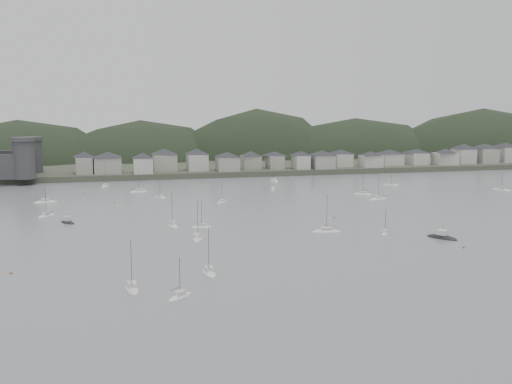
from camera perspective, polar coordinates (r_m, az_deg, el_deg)
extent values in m
plane|color=slate|center=(131.66, 8.11, -7.13)|extent=(900.00, 900.00, 0.00)
cube|color=#383D2D|center=(416.48, -7.47, 3.59)|extent=(900.00, 250.00, 3.00)
ellipsoid|color=black|center=(396.69, -23.14, 1.07)|extent=(138.98, 92.48, 81.13)
ellipsoid|color=black|center=(393.04, -11.74, 1.53)|extent=(132.08, 90.41, 79.74)
ellipsoid|color=black|center=(405.45, 0.06, 1.52)|extent=(133.88, 88.37, 101.41)
ellipsoid|color=black|center=(425.34, 10.12, 2.02)|extent=(165.81, 81.78, 82.55)
ellipsoid|color=black|center=(478.57, 22.16, 1.92)|extent=(177.60, 96.61, 102.57)
cylinder|color=#37373A|center=(287.47, -22.87, 3.06)|extent=(10.00, 10.00, 18.00)
cylinder|color=#37373A|center=(315.13, -22.11, 3.40)|extent=(10.00, 10.00, 17.00)
cube|color=#37373A|center=(301.51, -22.44, 2.72)|extent=(3.50, 30.00, 12.00)
cube|color=gray|center=(300.94, -17.28, 2.63)|extent=(8.34, 12.91, 8.59)
pyramid|color=#2A2A2F|center=(300.47, -17.33, 3.73)|extent=(15.78, 15.78, 3.01)
cube|color=gray|center=(299.91, -15.05, 2.68)|extent=(13.68, 13.35, 8.36)
pyramid|color=#2A2A2F|center=(299.44, -15.09, 3.76)|extent=(20.07, 20.07, 2.93)
cube|color=#ADABA2|center=(294.90, -11.61, 2.68)|extent=(9.78, 10.20, 8.08)
pyramid|color=#2A2A2F|center=(294.44, -11.65, 3.73)|extent=(14.83, 14.83, 2.83)
cube|color=gray|center=(305.19, -9.44, 3.01)|extent=(12.59, 13.33, 9.09)
pyramid|color=#2A2A2F|center=(304.71, -9.47, 4.16)|extent=(19.24, 19.24, 3.18)
cube|color=#ADABA2|center=(305.66, -6.09, 3.07)|extent=(10.74, 12.17, 8.87)
pyramid|color=#2A2A2F|center=(305.18, -6.11, 4.18)|extent=(17.01, 17.01, 3.10)
cube|color=gray|center=(301.88, -2.96, 2.92)|extent=(11.63, 12.09, 7.69)
pyramid|color=#2A2A2F|center=(301.45, -2.97, 3.91)|extent=(17.61, 17.61, 2.69)
cube|color=gray|center=(313.62, -0.52, 3.11)|extent=(10.37, 9.35, 7.44)
pyramid|color=#2A2A2F|center=(313.21, -0.52, 4.03)|extent=(14.65, 14.65, 2.60)
cube|color=gray|center=(314.76, 1.95, 3.10)|extent=(8.24, 12.20, 7.22)
pyramid|color=#2A2A2F|center=(314.36, 1.96, 3.99)|extent=(15.17, 15.17, 2.53)
cube|color=#ADABA2|center=(313.93, 4.66, 3.09)|extent=(8.06, 10.91, 7.46)
pyramid|color=#2A2A2F|center=(313.52, 4.67, 4.01)|extent=(14.08, 14.08, 2.61)
cube|color=gray|center=(316.72, 6.86, 3.12)|extent=(11.73, 11.78, 7.66)
pyramid|color=#2A2A2F|center=(316.31, 6.87, 4.06)|extent=(17.46, 17.46, 2.68)
cube|color=#ADABA2|center=(331.75, 8.80, 3.28)|extent=(10.19, 13.02, 7.33)
pyramid|color=#2A2A2F|center=(331.37, 8.82, 4.14)|extent=(17.23, 17.23, 2.57)
cube|color=#ADABA2|center=(329.92, 11.79, 3.14)|extent=(11.70, 9.81, 6.88)
pyramid|color=#2A2A2F|center=(329.56, 11.81, 3.95)|extent=(15.97, 15.97, 2.41)
cube|color=#ADABA2|center=(345.39, 13.66, 3.31)|extent=(12.83, 12.48, 7.00)
pyramid|color=#2A2A2F|center=(345.04, 13.69, 4.09)|extent=(18.79, 18.79, 2.45)
cube|color=#ADABA2|center=(354.76, 16.25, 3.34)|extent=(11.07, 13.50, 6.97)
pyramid|color=#2A2A2F|center=(354.42, 16.28, 4.10)|extent=(18.25, 18.25, 2.44)
cube|color=#ADABA2|center=(356.27, 19.00, 3.27)|extent=(13.75, 9.12, 7.34)
pyramid|color=#2A2A2F|center=(355.92, 19.04, 4.06)|extent=(16.97, 16.97, 2.57)
cube|color=#ADABA2|center=(370.80, 20.67, 3.50)|extent=(11.37, 11.57, 9.05)
pyramid|color=#2A2A2F|center=(370.40, 20.72, 4.44)|extent=(17.03, 17.03, 3.17)
cube|color=gray|center=(379.02, 22.58, 3.49)|extent=(12.07, 13.43, 9.09)
pyramid|color=#2A2A2F|center=(378.63, 22.64, 4.42)|extent=(18.93, 18.93, 3.18)
cube|color=#ADABA2|center=(391.43, 24.38, 3.54)|extent=(10.79, 13.31, 9.35)
pyramid|color=#2A2A2F|center=(391.05, 24.43, 4.46)|extent=(17.89, 17.89, 3.27)
ellipsoid|color=silver|center=(229.90, -9.89, -0.56)|extent=(5.92, 7.45, 1.47)
cube|color=silver|center=(229.75, -9.90, -0.31)|extent=(2.74, 3.03, 0.70)
cylinder|color=#3F3F42|center=(229.23, -9.92, 0.61)|extent=(0.12, 0.12, 9.17)
cylinder|color=#3F3F42|center=(228.52, -10.06, -0.22)|extent=(1.86, 2.84, 0.10)
ellipsoid|color=silver|center=(107.07, -7.85, -10.72)|extent=(5.84, 5.43, 1.21)
cube|color=silver|center=(106.78, -7.86, -10.26)|extent=(2.47, 2.39, 0.70)
cylinder|color=#3F3F42|center=(105.86, -7.89, -8.71)|extent=(0.12, 0.12, 7.57)
cylinder|color=#3F3F42|center=(107.20, -8.35, -9.89)|extent=(2.12, 1.86, 0.10)
ellipsoid|color=silver|center=(246.96, -12.04, -0.02)|extent=(8.43, 4.05, 1.62)
cube|color=silver|center=(246.80, -12.05, 0.24)|extent=(3.11, 2.28, 0.70)
cylinder|color=#3F3F42|center=(246.28, -12.08, 1.18)|extent=(0.12, 0.12, 10.11)
cylinder|color=#3F3F42|center=(246.95, -12.39, 0.36)|extent=(3.59, 0.78, 0.10)
ellipsoid|color=silver|center=(163.55, 13.21, -4.22)|extent=(4.81, 5.51, 1.12)
cube|color=silver|center=(163.37, 13.22, -3.92)|extent=(2.16, 2.29, 0.70)
cylinder|color=#3F3F42|center=(162.82, 13.25, -2.97)|extent=(0.12, 0.12, 6.97)
cylinder|color=#3F3F42|center=(162.85, 13.55, -3.78)|extent=(1.61, 2.05, 0.10)
ellipsoid|color=silver|center=(121.51, -4.90, -8.36)|extent=(3.18, 8.01, 1.56)
cube|color=silver|center=(121.20, -4.91, -7.87)|extent=(1.95, 2.88, 0.70)
cylinder|color=#3F3F42|center=(120.17, -4.93, -6.06)|extent=(0.12, 0.12, 9.78)
cylinder|color=#3F3F42|center=(119.70, -4.86, -7.80)|extent=(0.41, 3.52, 0.10)
ellipsoid|color=silver|center=(168.48, -5.65, -3.67)|extent=(6.65, 2.67, 1.30)
cube|color=silver|center=(168.29, -5.65, -3.36)|extent=(2.39, 1.63, 0.70)
cylinder|color=#3F3F42|center=(167.67, -5.67, -2.27)|extent=(0.12, 0.12, 8.10)
cylinder|color=#3F3F42|center=(167.91, -6.04, -3.20)|extent=(2.91, 0.37, 0.10)
ellipsoid|color=silver|center=(198.41, -20.86, -2.37)|extent=(6.60, 7.63, 1.54)
cube|color=silver|center=(198.22, -20.88, -2.07)|extent=(2.97, 3.17, 0.70)
cylinder|color=#3F3F42|center=(197.60, -20.94, -0.96)|extent=(0.12, 0.12, 9.62)
cylinder|color=#3F3F42|center=(196.95, -20.68, -1.96)|extent=(2.16, 2.83, 0.10)
ellipsoid|color=silver|center=(269.58, -15.31, 0.55)|extent=(5.05, 8.23, 1.57)
cube|color=silver|center=(269.44, -15.32, 0.78)|extent=(2.56, 3.17, 0.70)
cylinder|color=#3F3F42|center=(268.98, -15.35, 1.62)|extent=(0.12, 0.12, 9.81)
cylinder|color=#3F3F42|center=(268.05, -15.22, 0.87)|extent=(1.31, 3.35, 0.10)
ellipsoid|color=silver|center=(280.35, 1.86, 1.13)|extent=(4.03, 8.92, 1.72)
cube|color=silver|center=(280.21, 1.87, 1.36)|extent=(2.33, 3.26, 0.70)
cylinder|color=#3F3F42|center=(279.72, 1.87, 2.25)|extent=(0.12, 0.12, 10.75)
cylinder|color=#3F3F42|center=(281.67, 1.83, 1.51)|extent=(0.69, 3.84, 0.10)
ellipsoid|color=silver|center=(113.20, -12.70, -9.79)|extent=(3.44, 8.02, 1.55)
cube|color=silver|center=(112.87, -12.72, -9.27)|extent=(2.04, 2.91, 0.70)
cylinder|color=#3F3F42|center=(111.77, -12.78, -7.35)|extent=(0.12, 0.12, 9.72)
cylinder|color=#3F3F42|center=(111.38, -12.79, -9.22)|extent=(0.54, 3.48, 0.10)
ellipsoid|color=silver|center=(214.76, -3.53, -1.07)|extent=(5.89, 5.81, 1.25)
cube|color=silver|center=(214.62, -3.53, -0.82)|extent=(2.53, 2.52, 0.70)
cylinder|color=#3F3F42|center=(214.15, -3.54, 0.01)|extent=(0.12, 0.12, 7.84)
cylinder|color=#3F3F42|center=(215.15, -3.79, -0.66)|extent=(2.09, 2.04, 0.10)
ellipsoid|color=silver|center=(226.67, 12.54, -0.76)|extent=(9.14, 4.75, 1.75)
cube|color=silver|center=(226.50, 12.55, -0.47)|extent=(3.42, 2.58, 0.70)
cylinder|color=#3F3F42|center=(225.88, 12.58, 0.65)|extent=(0.12, 0.12, 10.91)
cylinder|color=#3F3F42|center=(226.78, 12.94, -0.33)|extent=(3.84, 1.01, 0.10)
ellipsoid|color=silver|center=(162.56, 7.31, -4.14)|extent=(9.22, 4.83, 1.76)
cube|color=silver|center=(162.31, 7.32, -3.73)|extent=(3.45, 2.62, 0.70)
cylinder|color=#3F3F42|center=(161.45, 7.35, -2.18)|extent=(0.12, 0.12, 11.00)
cylinder|color=#3F3F42|center=(163.11, 7.78, -3.49)|extent=(3.87, 1.04, 0.10)
ellipsoid|color=silver|center=(272.65, 13.81, 0.69)|extent=(7.48, 7.69, 1.63)
cube|color=silver|center=(272.51, 13.82, 0.92)|extent=(3.25, 3.29, 0.70)
cylinder|color=#3F3F42|center=(272.03, 13.85, 1.78)|extent=(0.12, 0.12, 10.16)
cylinder|color=#3F3F42|center=(271.04, 13.74, 1.00)|extent=(2.59, 2.72, 0.10)
ellipsoid|color=silver|center=(238.64, 11.00, -0.27)|extent=(8.19, 6.54, 1.61)
cube|color=silver|center=(238.48, 11.00, -0.01)|extent=(3.34, 3.02, 0.70)
cylinder|color=#3F3F42|center=(237.94, 11.03, 0.97)|extent=(0.12, 0.12, 10.09)
cylinder|color=#3F3F42|center=(239.63, 11.19, 0.16)|extent=(3.11, 2.05, 0.10)
ellipsoid|color=silver|center=(153.43, -6.03, -4.86)|extent=(4.70, 8.82, 1.68)
cube|color=silver|center=(153.17, -6.04, -4.45)|extent=(2.52, 3.31, 0.70)
cylinder|color=#3F3F42|center=(152.30, -6.06, -2.88)|extent=(0.12, 0.12, 10.52)
cylinder|color=#3F3F42|center=(151.69, -5.82, -4.36)|extent=(1.04, 3.69, 0.10)
ellipsoid|color=silver|center=(171.71, -8.65, -3.50)|extent=(4.00, 8.45, 1.62)
cube|color=silver|center=(171.49, -8.66, -3.14)|extent=(2.26, 3.11, 0.70)
cylinder|color=#3F3F42|center=(170.73, -8.69, -1.79)|extent=(0.12, 0.12, 10.15)
cylinder|color=#3F3F42|center=(169.95, -8.70, -3.05)|extent=(0.75, 3.61, 0.10)
ellipsoid|color=silver|center=(271.29, 24.08, 0.17)|extent=(6.28, 9.41, 1.80)
cube|color=silver|center=(271.13, 24.10, 0.42)|extent=(3.09, 3.69, 0.70)
cylinder|color=#3F3F42|center=(270.61, 24.15, 1.38)|extent=(0.12, 0.12, 11.26)
cylinder|color=#3F3F42|center=(269.51, 24.19, 0.49)|extent=(1.73, 3.75, 0.10)
ellipsoid|color=silver|center=(250.84, 1.80, 0.29)|extent=(4.26, 6.34, 1.21)
cube|color=silver|center=(250.72, 1.80, 0.49)|extent=(2.09, 2.49, 0.70)
cylinder|color=#3F3F42|center=(250.33, 1.80, 1.18)|extent=(0.12, 0.12, 7.59)
cylinder|color=#3F3F42|center=(251.48, 1.64, 0.64)|extent=(1.21, 2.53, 0.10)
ellipsoid|color=silver|center=(228.99, -20.95, -1.02)|extent=(9.04, 3.32, 1.78)
cube|color=silver|center=(228.82, -20.96, -0.73)|extent=(3.21, 2.12, 0.70)
cylinder|color=#3F3F42|center=(228.20, -21.02, 0.40)|extent=(0.12, 0.12, 11.12)
cylinder|color=#3F3F42|center=(229.02, -21.36, -0.60)|extent=(4.00, 0.31, 0.10)
ellipsoid|color=black|center=(162.20, 18.69, -4.54)|extent=(7.38, 9.18, 1.94)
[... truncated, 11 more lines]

